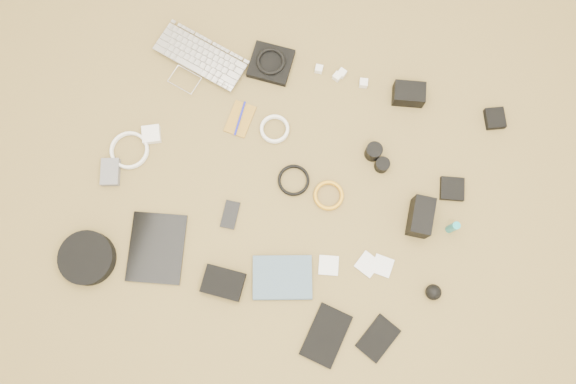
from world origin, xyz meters
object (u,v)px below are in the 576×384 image
(laptop, at_px, (194,67))
(phone, at_px, (230,215))
(tablet, at_px, (157,248))
(headphone_case, at_px, (87,258))
(dslr_camera, at_px, (409,94))
(paperback, at_px, (283,300))

(laptop, relative_size, phone, 3.48)
(tablet, bearing_deg, laptop, 85.24)
(phone, relative_size, headphone_case, 0.53)
(tablet, distance_m, phone, 0.29)
(laptop, height_order, phone, laptop)
(dslr_camera, relative_size, phone, 1.13)
(phone, distance_m, headphone_case, 0.52)
(tablet, height_order, paperback, paperback)
(headphone_case, bearing_deg, paperback, 5.35)
(headphone_case, xyz_separation_m, paperback, (0.70, 0.07, -0.02))
(phone, bearing_deg, paperback, -45.47)
(laptop, distance_m, phone, 0.59)
(dslr_camera, height_order, tablet, dslr_camera)
(dslr_camera, bearing_deg, phone, -140.52)
(headphone_case, height_order, paperback, headphone_case)
(phone, bearing_deg, headphone_case, -149.95)
(phone, xyz_separation_m, paperback, (0.27, -0.23, 0.01))
(laptop, bearing_deg, headphone_case, -85.53)
(tablet, height_order, phone, tablet)
(tablet, bearing_deg, paperback, -17.68)
(dslr_camera, distance_m, phone, 0.80)
(dslr_camera, bearing_deg, paperback, -116.82)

